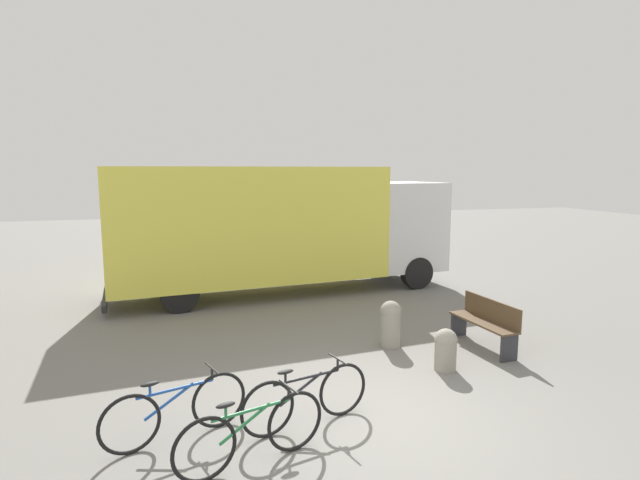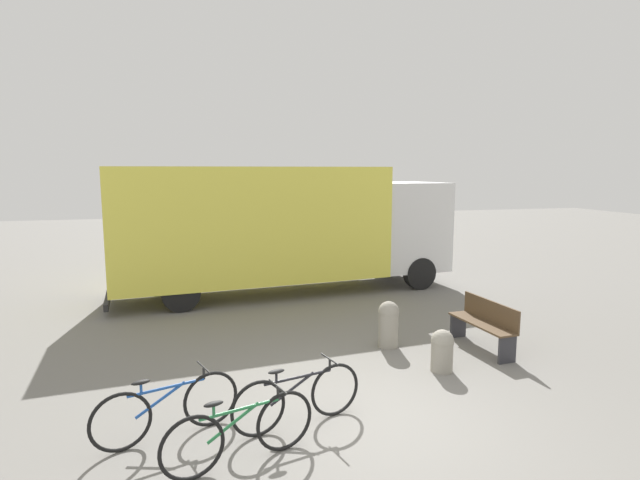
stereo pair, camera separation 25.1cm
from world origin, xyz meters
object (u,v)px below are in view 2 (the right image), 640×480
Objects in this scene: park_bench at (485,323)px; bollard_near_bench at (442,349)px; bollard_far_bench at (389,322)px; delivery_truck at (283,224)px; bicycle_middle at (240,432)px; bicycle_near at (168,408)px; bicycle_far at (298,397)px.

park_bench reaches higher than bollard_near_bench.
delivery_truck is at bearing 103.29° from bollard_far_bench.
park_bench is 1.46m from bollard_near_bench.
park_bench is 1.75m from bollard_far_bench.
delivery_truck is 10.58× the size of bollard_far_bench.
bollard_far_bench is (3.05, 3.06, 0.08)m from bicycle_middle.
bollard_near_bench is at bearing -81.04° from delivery_truck.
bicycle_middle is at bearing -109.42° from delivery_truck.
park_bench is at bearing -67.26° from delivery_truck.
bicycle_near is at bearing 118.92° from bicycle_middle.
delivery_truck reaches higher than bicycle_near.
bollard_near_bench is at bearing -4.98° from bicycle_near.
delivery_truck is 5.16× the size of bicycle_far.
bicycle_middle is 2.03× the size of bollard_far_bench.
delivery_truck reaches higher than bicycle_far.
delivery_truck is at bearing 66.52° from bicycle_far.
bicycle_near is 1.12m from bicycle_middle.
bicycle_near is at bearing -149.41° from bollard_far_bench.
park_bench is 0.89× the size of bicycle_near.
park_bench is 0.87× the size of bicycle_far.
bicycle_middle is (-4.71, -2.51, -0.11)m from park_bench.
delivery_truck is 7.27m from bicycle_far.
bicycle_near is at bearing 103.08° from park_bench.
delivery_truck is 6.29m from bollard_near_bench.
bollard_far_bench is at bearing 28.45° from bicycle_middle.
delivery_truck is 5.21× the size of bicycle_middle.
bicycle_middle is (0.80, -0.79, 0.00)m from bicycle_near.
bollard_far_bench is (-0.40, 1.29, 0.10)m from bollard_near_bench.
bollard_far_bench reaches higher than bicycle_far.
park_bench is at bearing 11.00° from bicycle_far.
bollard_far_bench reaches higher than bicycle_near.
park_bench is (2.76, -5.20, -1.33)m from delivery_truck.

